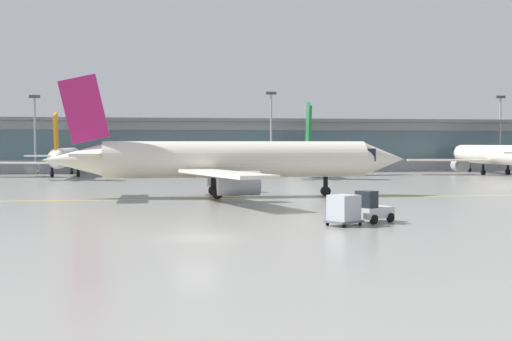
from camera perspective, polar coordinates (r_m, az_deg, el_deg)
The scene contains 12 objects.
ground_plane at distance 38.24m, azimuth -4.91°, elevation -5.54°, with size 400.00×400.00×0.00m, color gray.
taxiway_centreline_stripe at distance 65.07m, azimuth -1.40°, elevation -2.30°, with size 110.00×0.36×0.01m, color yellow.
terminal_concourse at distance 128.21m, azimuth -7.62°, elevation 2.12°, with size 183.04×11.00×9.60m.
gate_airplane_1 at distance 112.03m, azimuth -15.33°, elevation 1.00°, with size 26.98×28.91×9.61m.
gate_airplane_2 at distance 112.70m, azimuth 3.46°, elevation 1.32°, with size 31.17×33.69×11.15m.
gate_airplane_3 at distance 122.15m, azimuth 18.78°, elevation 1.20°, with size 29.71×31.89×10.58m.
taxiing_regional_jet at distance 66.81m, azimuth -2.01°, elevation 0.81°, with size 35.08×32.72×11.65m.
baggage_tug at distance 45.98m, azimuth 9.48°, elevation -3.12°, with size 2.94×2.61×2.10m.
cargo_dolly_lead at distance 43.88m, azimuth 7.23°, elevation -3.16°, with size 2.63×2.48×1.94m.
apron_light_mast_1 at distance 121.37m, azimuth -17.70°, elevation 3.14°, with size 1.80×0.36×13.19m.
apron_light_mast_2 at distance 121.84m, azimuth 1.24°, elevation 3.48°, with size 1.80×0.36×14.19m.
apron_light_mast_3 at distance 137.95m, azimuth 19.42°, elevation 3.19°, with size 1.80×0.36×14.08m.
Camera 1 is at (-2.51, -37.80, 5.18)m, focal length 48.70 mm.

